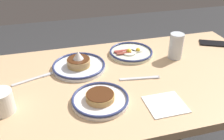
{
  "coord_description": "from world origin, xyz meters",
  "views": [
    {
      "loc": [
        0.29,
        0.91,
        1.37
      ],
      "look_at": [
        0.03,
        -0.03,
        0.78
      ],
      "focal_mm": 39.72,
      "sensor_mm": 36.0,
      "label": 1
    }
  ],
  "objects_px": {
    "fork_near": "(140,78)",
    "butter_knife": "(37,78)",
    "plate_far_companion": "(100,99)",
    "cell_phone": "(212,43)",
    "coffee_mug": "(0,102)",
    "plate_near_main": "(79,65)",
    "plate_center_pancakes": "(131,52)",
    "drinking_glass": "(176,47)",
    "paper_napkin": "(165,104)"
  },
  "relations": [
    {
      "from": "coffee_mug",
      "to": "plate_near_main",
      "type": "bearing_deg",
      "value": -143.05
    },
    {
      "from": "coffee_mug",
      "to": "drinking_glass",
      "type": "relative_size",
      "value": 0.84
    },
    {
      "from": "paper_napkin",
      "to": "butter_knife",
      "type": "xyz_separation_m",
      "value": [
        0.48,
        -0.33,
        0.0
      ]
    },
    {
      "from": "cell_phone",
      "to": "fork_near",
      "type": "height_order",
      "value": "cell_phone"
    },
    {
      "from": "plate_center_pancakes",
      "to": "drinking_glass",
      "type": "xyz_separation_m",
      "value": [
        -0.21,
        0.09,
        0.05
      ]
    },
    {
      "from": "paper_napkin",
      "to": "plate_center_pancakes",
      "type": "bearing_deg",
      "value": -91.14
    },
    {
      "from": "plate_center_pancakes",
      "to": "coffee_mug",
      "type": "height_order",
      "value": "coffee_mug"
    },
    {
      "from": "plate_center_pancakes",
      "to": "cell_phone",
      "type": "bearing_deg",
      "value": -179.79
    },
    {
      "from": "plate_far_companion",
      "to": "paper_napkin",
      "type": "relative_size",
      "value": 1.53
    },
    {
      "from": "plate_center_pancakes",
      "to": "cell_phone",
      "type": "height_order",
      "value": "plate_center_pancakes"
    },
    {
      "from": "plate_far_companion",
      "to": "cell_phone",
      "type": "bearing_deg",
      "value": -154.55
    },
    {
      "from": "plate_near_main",
      "to": "fork_near",
      "type": "xyz_separation_m",
      "value": [
        -0.25,
        0.17,
        -0.02
      ]
    },
    {
      "from": "plate_near_main",
      "to": "drinking_glass",
      "type": "relative_size",
      "value": 1.94
    },
    {
      "from": "plate_near_main",
      "to": "paper_napkin",
      "type": "height_order",
      "value": "plate_near_main"
    },
    {
      "from": "paper_napkin",
      "to": "plate_far_companion",
      "type": "bearing_deg",
      "value": -19.02
    },
    {
      "from": "plate_center_pancakes",
      "to": "fork_near",
      "type": "xyz_separation_m",
      "value": [
        0.04,
        0.24,
        -0.01
      ]
    },
    {
      "from": "coffee_mug",
      "to": "fork_near",
      "type": "distance_m",
      "value": 0.59
    },
    {
      "from": "plate_near_main",
      "to": "drinking_glass",
      "type": "height_order",
      "value": "drinking_glass"
    },
    {
      "from": "plate_far_companion",
      "to": "cell_phone",
      "type": "distance_m",
      "value": 0.84
    },
    {
      "from": "plate_center_pancakes",
      "to": "paper_napkin",
      "type": "relative_size",
      "value": 1.56
    },
    {
      "from": "plate_near_main",
      "to": "butter_knife",
      "type": "bearing_deg",
      "value": 11.51
    },
    {
      "from": "plate_far_companion",
      "to": "fork_near",
      "type": "height_order",
      "value": "plate_far_companion"
    },
    {
      "from": "coffee_mug",
      "to": "butter_knife",
      "type": "xyz_separation_m",
      "value": [
        -0.13,
        -0.21,
        -0.04
      ]
    },
    {
      "from": "plate_far_companion",
      "to": "fork_near",
      "type": "bearing_deg",
      "value": -151.12
    },
    {
      "from": "fork_near",
      "to": "butter_knife",
      "type": "relative_size",
      "value": 0.83
    },
    {
      "from": "coffee_mug",
      "to": "butter_knife",
      "type": "bearing_deg",
      "value": -121.9
    },
    {
      "from": "drinking_glass",
      "to": "paper_napkin",
      "type": "bearing_deg",
      "value": 57.87
    },
    {
      "from": "drinking_glass",
      "to": "butter_knife",
      "type": "xyz_separation_m",
      "value": [
        0.7,
        0.02,
        -0.06
      ]
    },
    {
      "from": "fork_near",
      "to": "butter_knife",
      "type": "height_order",
      "value": "same"
    },
    {
      "from": "drinking_glass",
      "to": "plate_far_companion",
      "type": "bearing_deg",
      "value": 29.8
    },
    {
      "from": "plate_center_pancakes",
      "to": "drinking_glass",
      "type": "height_order",
      "value": "drinking_glass"
    },
    {
      "from": "plate_near_main",
      "to": "plate_center_pancakes",
      "type": "xyz_separation_m",
      "value": [
        -0.29,
        -0.07,
        -0.01
      ]
    },
    {
      "from": "coffee_mug",
      "to": "cell_phone",
      "type": "bearing_deg",
      "value": -164.12
    },
    {
      "from": "fork_near",
      "to": "plate_far_companion",
      "type": "bearing_deg",
      "value": 28.88
    },
    {
      "from": "plate_near_main",
      "to": "coffee_mug",
      "type": "xyz_separation_m",
      "value": [
        0.33,
        0.25,
        0.03
      ]
    },
    {
      "from": "butter_knife",
      "to": "fork_near",
      "type": "bearing_deg",
      "value": 164.28
    },
    {
      "from": "plate_near_main",
      "to": "cell_phone",
      "type": "relative_size",
      "value": 1.8
    },
    {
      "from": "butter_knife",
      "to": "plate_far_companion",
      "type": "bearing_deg",
      "value": 134.44
    },
    {
      "from": "cell_phone",
      "to": "paper_napkin",
      "type": "relative_size",
      "value": 0.96
    },
    {
      "from": "plate_far_companion",
      "to": "coffee_mug",
      "type": "height_order",
      "value": "coffee_mug"
    },
    {
      "from": "plate_center_pancakes",
      "to": "paper_napkin",
      "type": "distance_m",
      "value": 0.44
    },
    {
      "from": "drinking_glass",
      "to": "paper_napkin",
      "type": "distance_m",
      "value": 0.42
    },
    {
      "from": "plate_near_main",
      "to": "plate_center_pancakes",
      "type": "height_order",
      "value": "plate_near_main"
    },
    {
      "from": "plate_center_pancakes",
      "to": "plate_far_companion",
      "type": "relative_size",
      "value": 1.02
    },
    {
      "from": "paper_napkin",
      "to": "fork_near",
      "type": "distance_m",
      "value": 0.2
    },
    {
      "from": "plate_near_main",
      "to": "butter_knife",
      "type": "height_order",
      "value": "plate_near_main"
    },
    {
      "from": "drinking_glass",
      "to": "plate_near_main",
      "type": "bearing_deg",
      "value": -2.41
    },
    {
      "from": "plate_center_pancakes",
      "to": "butter_knife",
      "type": "relative_size",
      "value": 1.04
    },
    {
      "from": "drinking_glass",
      "to": "paper_napkin",
      "type": "relative_size",
      "value": 0.89
    },
    {
      "from": "plate_near_main",
      "to": "fork_near",
      "type": "bearing_deg",
      "value": 146.54
    }
  ]
}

